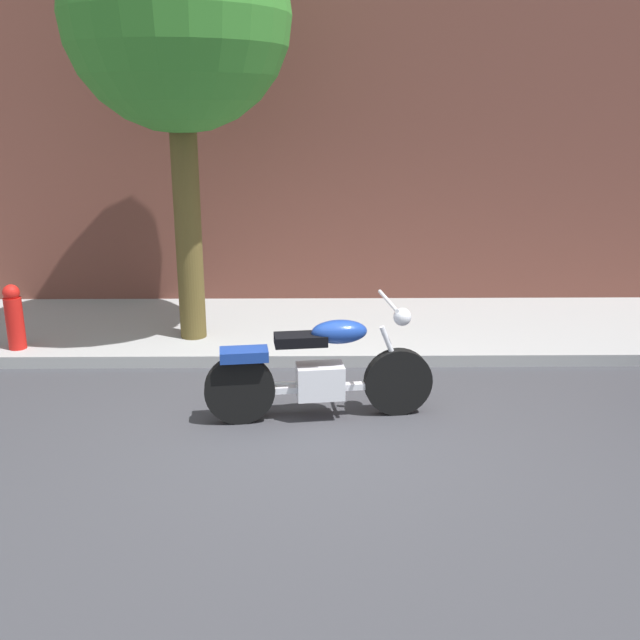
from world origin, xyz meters
TOP-DOWN VIEW (x-y plane):
  - ground_plane at (0.00, 0.00)m, footprint 60.00×60.00m
  - sidewalk at (0.00, 2.95)m, footprint 19.67×2.52m
  - building_facade at (0.00, 4.46)m, footprint 19.67×0.50m
  - motorcycle at (0.04, 0.34)m, footprint 2.15×0.70m
  - street_tree at (-1.49, 2.43)m, footprint 2.50×2.50m
  - fire_hydrant at (-3.47, 2.00)m, footprint 0.20×0.20m

SIDE VIEW (x-z plane):
  - ground_plane at x=0.00m, z-range 0.00..0.00m
  - sidewalk at x=0.00m, z-range 0.00..0.14m
  - fire_hydrant at x=-3.47m, z-range 0.00..0.91m
  - motorcycle at x=0.04m, z-range -0.10..1.05m
  - building_facade at x=0.00m, z-range 0.00..7.47m
  - street_tree at x=-1.49m, z-range 1.23..6.27m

